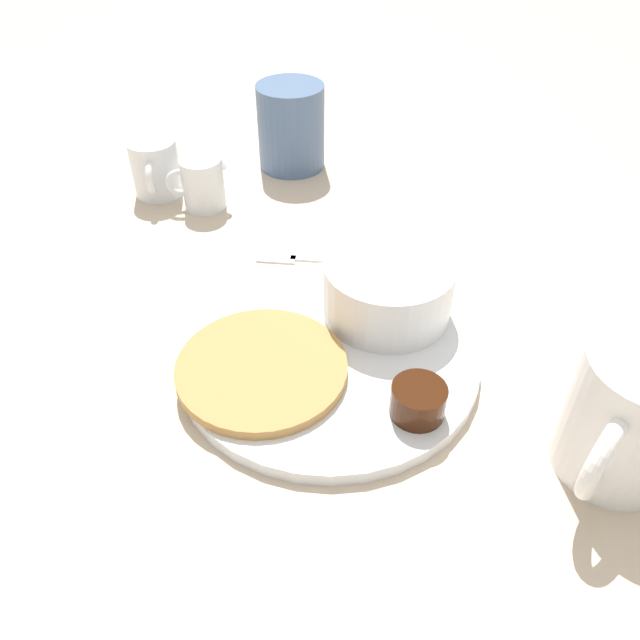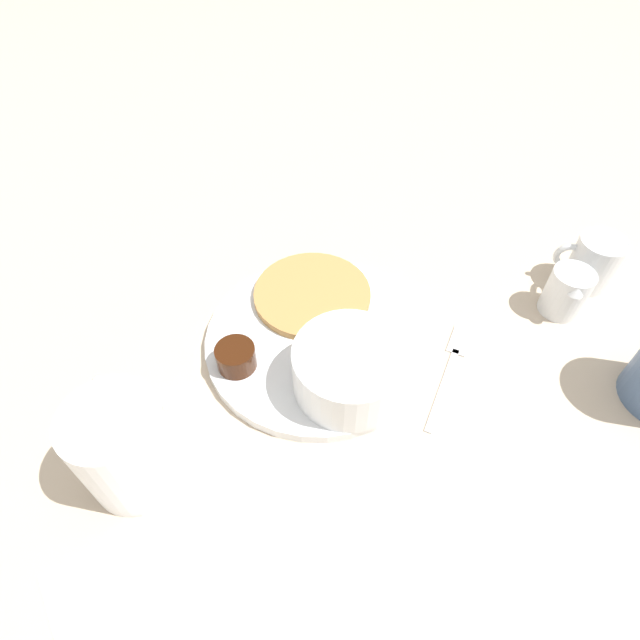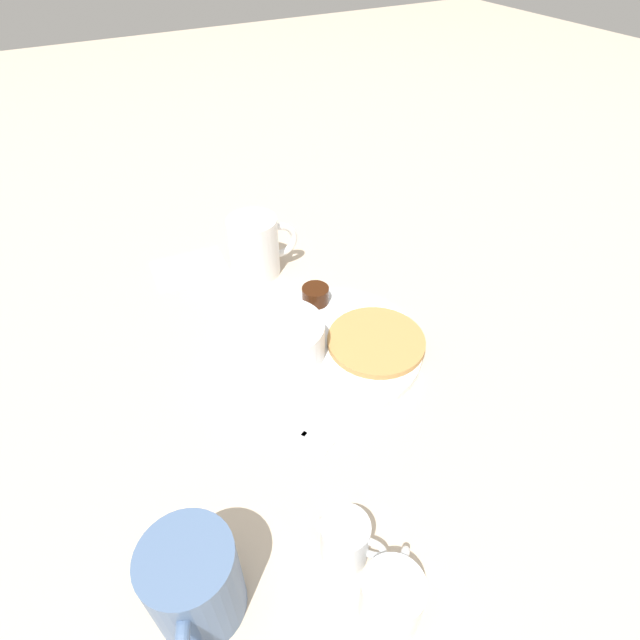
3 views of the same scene
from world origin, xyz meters
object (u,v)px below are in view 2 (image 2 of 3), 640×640
(bowl, at_px, (349,368))
(fork, at_px, (452,363))
(creamer_pitcher_near, at_px, (566,291))
(creamer_pitcher_far, at_px, (594,262))
(coffee_mug, at_px, (124,445))
(plate, at_px, (318,339))

(bowl, bearing_deg, fork, 68.95)
(bowl, relative_size, fork, 0.83)
(creamer_pitcher_near, relative_size, creamer_pitcher_far, 0.87)
(coffee_mug, distance_m, creamer_pitcher_near, 0.49)
(plate, relative_size, creamer_pitcher_far, 3.61)
(creamer_pitcher_far, bearing_deg, creamer_pitcher_near, -83.08)
(plate, bearing_deg, bowl, -12.51)
(plate, bearing_deg, creamer_pitcher_far, 68.56)
(creamer_pitcher_near, height_order, fork, creamer_pitcher_near)
(creamer_pitcher_far, relative_size, fork, 0.51)
(creamer_pitcher_far, bearing_deg, fork, -93.42)
(plate, xyz_separation_m, coffee_mug, (0.02, -0.22, 0.04))
(creamer_pitcher_far, height_order, fork, creamer_pitcher_far)
(plate, relative_size, coffee_mug, 2.17)
(fork, bearing_deg, creamer_pitcher_near, 82.46)
(bowl, xyz_separation_m, creamer_pitcher_far, (0.06, 0.34, -0.01))
(bowl, bearing_deg, coffee_mug, -103.47)
(plate, height_order, creamer_pitcher_far, creamer_pitcher_far)
(coffee_mug, relative_size, creamer_pitcher_far, 1.67)
(plate, height_order, bowl, bowl)
(plate, distance_m, creamer_pitcher_far, 0.34)
(bowl, bearing_deg, creamer_pitcher_far, 80.53)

